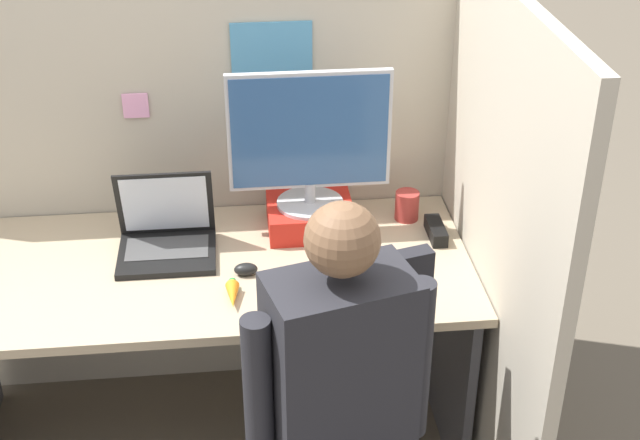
{
  "coord_description": "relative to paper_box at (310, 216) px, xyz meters",
  "views": [
    {
      "loc": [
        0.13,
        -1.99,
        2.25
      ],
      "look_at": [
        0.35,
        0.19,
        0.98
      ],
      "focal_mm": 50.0,
      "sensor_mm": 36.0,
      "label": 1
    }
  ],
  "objects": [
    {
      "name": "person",
      "position": [
        -0.03,
        -0.96,
        -0.02
      ],
      "size": [
        0.47,
        0.48,
        1.33
      ],
      "color": "#282D4C",
      "rests_on": "ground"
    },
    {
      "name": "desk",
      "position": [
        -0.36,
        -0.2,
        -0.21
      ],
      "size": [
        1.69,
        0.74,
        0.73
      ],
      "color": "tan",
      "rests_on": "ground"
    },
    {
      "name": "cubicle_panel_right",
      "position": [
        0.51,
        -0.27,
        0.03
      ],
      "size": [
        0.04,
        1.39,
        1.61
      ],
      "color": "#B7AD99",
      "rests_on": "ground"
    },
    {
      "name": "carrot_toy",
      "position": [
        -0.27,
        -0.4,
        -0.02
      ],
      "size": [
        0.04,
        0.14,
        0.04
      ],
      "color": "orange",
      "rests_on": "desk"
    },
    {
      "name": "coffee_mug",
      "position": [
        0.33,
        0.03,
        0.01
      ],
      "size": [
        0.08,
        0.08,
        0.1
      ],
      "color": "#A3332D",
      "rests_on": "desk"
    },
    {
      "name": "mouse",
      "position": [
        -0.22,
        -0.26,
        -0.03
      ],
      "size": [
        0.07,
        0.04,
        0.04
      ],
      "color": "black",
      "rests_on": "desk"
    },
    {
      "name": "cubicle_panel_back",
      "position": [
        -0.36,
        0.2,
        0.03
      ],
      "size": [
        2.19,
        0.05,
        1.61
      ],
      "color": "#B7AD99",
      "rests_on": "ground"
    },
    {
      "name": "stapler",
      "position": [
        0.41,
        -0.1,
        -0.02
      ],
      "size": [
        0.05,
        0.15,
        0.04
      ],
      "color": "black",
      "rests_on": "desk"
    },
    {
      "name": "laptop",
      "position": [
        -0.47,
        -0.1,
        0.01
      ],
      "size": [
        0.31,
        0.25,
        0.26
      ],
      "color": "black",
      "rests_on": "desk"
    },
    {
      "name": "paper_box",
      "position": [
        0.0,
        0.0,
        0.0
      ],
      "size": [
        0.28,
        0.24,
        0.09
      ],
      "color": "red",
      "rests_on": "desk"
    },
    {
      "name": "monitor",
      "position": [
        -0.0,
        0.0,
        0.28
      ],
      "size": [
        0.52,
        0.22,
        0.46
      ],
      "color": "#B2B2B7",
      "rests_on": "paper_box"
    }
  ]
}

